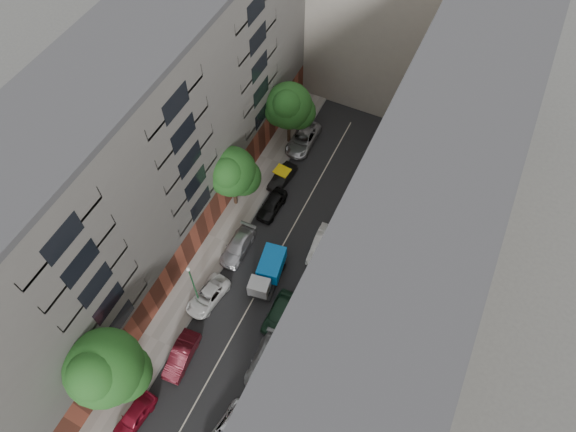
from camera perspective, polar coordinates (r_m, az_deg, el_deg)
The scene contains 23 objects.
ground at distance 48.13m, azimuth -1.63°, elevation -5.18°, with size 120.00×120.00×0.00m, color #4C4C49.
road_surface at distance 48.12m, azimuth -1.64°, elevation -5.18°, with size 8.00×44.00×0.02m, color black.
sidewalk_left at distance 49.62m, azimuth -7.35°, elevation -2.71°, with size 3.00×44.00×0.15m, color gray.
sidewalk_right at distance 47.10m, azimuth 4.43°, elevation -7.64°, with size 3.00×44.00×0.15m, color gray.
building_left at distance 43.98m, azimuth -15.01°, elevation 6.67°, with size 8.00×44.00×20.00m, color #52504D.
building_right at distance 38.06m, azimuth 13.06°, elevation -4.11°, with size 8.00×44.00×20.00m, color tan.
building_endcap at distance 59.56m, azimuth 11.03°, elevation 21.38°, with size 18.00×12.00×18.00m, color gray.
tarp_truck at distance 46.34m, azimuth -2.21°, elevation -6.14°, with size 2.61×5.07×2.22m.
car_left_0 at distance 44.22m, azimuth -16.68°, elevation -20.49°, with size 1.63×4.05×1.38m, color maroon.
car_left_1 at distance 44.69m, azimuth -11.76°, elevation -14.93°, with size 1.54×4.42×1.45m, color #490E17.
car_left_2 at distance 46.43m, azimuth -8.90°, elevation -8.77°, with size 2.10×4.56×1.27m, color silver.
car_left_3 at distance 48.40m, azimuth -5.59°, elevation -3.35°, with size 1.94×4.76×1.38m, color #B0AFB4.
car_left_4 at distance 50.73m, azimuth -1.79°, elevation 1.25°, with size 1.67×4.16×1.42m, color black.
car_left_5 at distance 52.84m, azimuth -0.65°, elevation 4.34°, with size 1.38×3.97×1.31m, color black.
car_left_6 at distance 56.10m, azimuth 1.68°, elevation 8.55°, with size 2.49×5.39×1.50m, color #B3B3B8.
car_right_1 at distance 43.72m, azimuth -2.56°, elevation -15.72°, with size 2.05×5.03×1.46m, color slate.
car_right_2 at distance 45.11m, azimuth -1.04°, elevation -10.72°, with size 1.78×4.42×1.51m, color black.
car_right_3 at distance 48.27m, azimuth 3.78°, elevation -3.22°, with size 1.60×4.58×1.51m, color silver.
tree_near at distance 39.17m, azimuth -19.63°, elevation -15.86°, with size 5.74×5.53×9.90m.
tree_mid at distance 47.89m, azimuth -6.26°, elevation 4.71°, with size 5.06×4.75×7.41m.
tree_far at distance 52.93m, azimuth 0.14°, elevation 11.95°, with size 5.11×4.81×7.76m.
lamp_post at distance 43.43m, azimuth -10.56°, elevation -7.19°, with size 0.36×0.36×6.26m.
pedestrian at distance 48.16m, azimuth 6.23°, elevation -3.36°, with size 0.58×0.38×1.59m, color black.
Camera 1 is at (11.04, -20.13, 42.30)m, focal length 32.00 mm.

